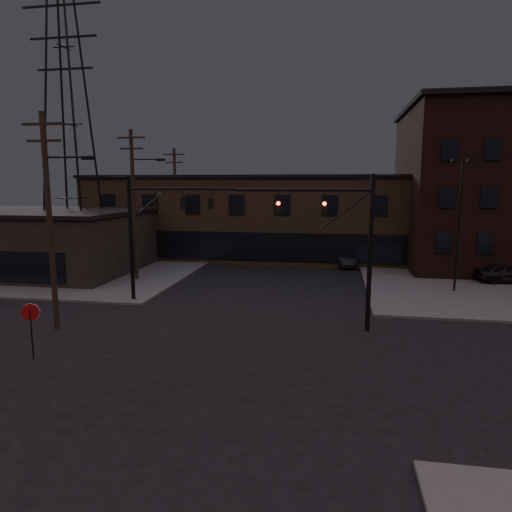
{
  "coord_description": "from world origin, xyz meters",
  "views": [
    {
      "loc": [
        4.75,
        -18.84,
        7.54
      ],
      "look_at": [
        0.39,
        6.01,
        3.5
      ],
      "focal_mm": 32.0,
      "sensor_mm": 36.0,
      "label": 1
    }
  ],
  "objects_px": {
    "traffic_signal_far": "(150,224)",
    "parked_car_lot_a": "(506,273)",
    "traffic_signal_near": "(348,235)",
    "stop_sign": "(31,318)",
    "parked_car_lot_b": "(474,267)",
    "car_crossing": "(343,259)"
  },
  "relations": [
    {
      "from": "traffic_signal_near",
      "to": "car_crossing",
      "type": "xyz_separation_m",
      "value": [
        0.14,
        18.49,
        -4.24
      ]
    },
    {
      "from": "traffic_signal_near",
      "to": "parked_car_lot_b",
      "type": "distance_m",
      "value": 18.88
    },
    {
      "from": "traffic_signal_near",
      "to": "traffic_signal_far",
      "type": "bearing_deg",
      "value": 163.83
    },
    {
      "from": "traffic_signal_far",
      "to": "parked_car_lot_a",
      "type": "xyz_separation_m",
      "value": [
        24.18,
        9.44,
        -4.13
      ]
    },
    {
      "from": "parked_car_lot_a",
      "to": "parked_car_lot_b",
      "type": "distance_m",
      "value": 2.77
    },
    {
      "from": "parked_car_lot_a",
      "to": "stop_sign",
      "type": "bearing_deg",
      "value": 121.37
    },
    {
      "from": "parked_car_lot_b",
      "to": "car_crossing",
      "type": "bearing_deg",
      "value": 96.78
    },
    {
      "from": "stop_sign",
      "to": "parked_car_lot_a",
      "type": "xyz_separation_m",
      "value": [
        25.46,
        19.42,
        -0.97
      ]
    },
    {
      "from": "parked_car_lot_a",
      "to": "car_crossing",
      "type": "xyz_separation_m",
      "value": [
        -11.96,
        5.55,
        -0.19
      ]
    },
    {
      "from": "parked_car_lot_a",
      "to": "car_crossing",
      "type": "bearing_deg",
      "value": 59.14
    },
    {
      "from": "traffic_signal_near",
      "to": "parked_car_lot_a",
      "type": "bearing_deg",
      "value": 46.92
    },
    {
      "from": "parked_car_lot_b",
      "to": "parked_car_lot_a",
      "type": "bearing_deg",
      "value": -119.59
    },
    {
      "from": "traffic_signal_far",
      "to": "traffic_signal_near",
      "type": "bearing_deg",
      "value": -16.17
    },
    {
      "from": "stop_sign",
      "to": "car_crossing",
      "type": "distance_m",
      "value": 28.41
    },
    {
      "from": "traffic_signal_near",
      "to": "parked_car_lot_a",
      "type": "height_order",
      "value": "traffic_signal_near"
    },
    {
      "from": "traffic_signal_near",
      "to": "parked_car_lot_a",
      "type": "xyz_separation_m",
      "value": [
        12.1,
        12.94,
        -4.05
      ]
    },
    {
      "from": "traffic_signal_far",
      "to": "parked_car_lot_a",
      "type": "distance_m",
      "value": 26.28
    },
    {
      "from": "stop_sign",
      "to": "car_crossing",
      "type": "height_order",
      "value": "stop_sign"
    },
    {
      "from": "parked_car_lot_b",
      "to": "traffic_signal_near",
      "type": "bearing_deg",
      "value": 169.91
    },
    {
      "from": "parked_car_lot_a",
      "to": "traffic_signal_near",
      "type": "bearing_deg",
      "value": 130.95
    },
    {
      "from": "traffic_signal_near",
      "to": "stop_sign",
      "type": "height_order",
      "value": "traffic_signal_near"
    },
    {
      "from": "traffic_signal_near",
      "to": "stop_sign",
      "type": "distance_m",
      "value": 15.17
    }
  ]
}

